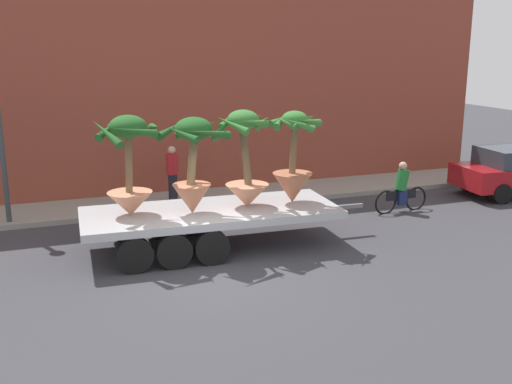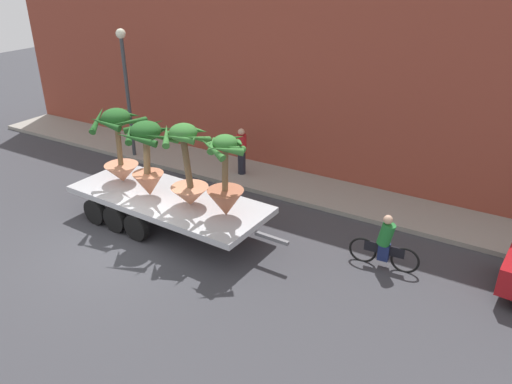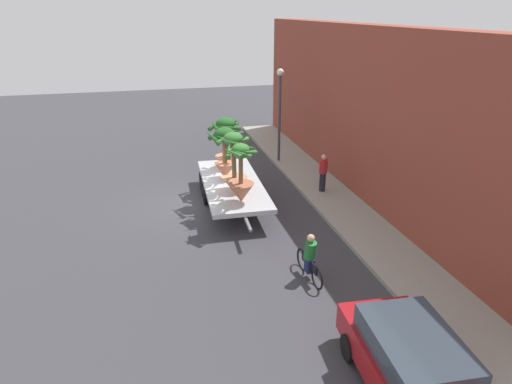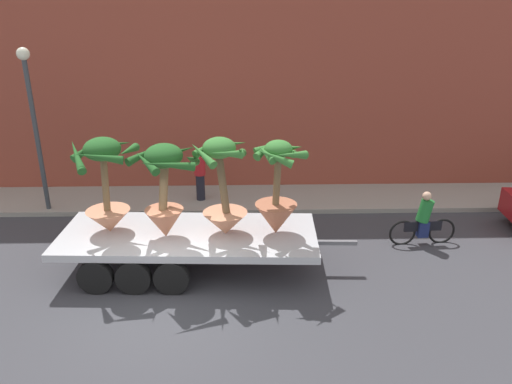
% 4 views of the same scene
% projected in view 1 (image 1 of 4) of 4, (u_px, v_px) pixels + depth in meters
% --- Properties ---
extents(ground_plane, '(60.00, 60.00, 0.00)m').
position_uv_depth(ground_plane, '(218.00, 276.00, 12.80)').
color(ground_plane, '#38383D').
extents(sidewalk, '(24.00, 2.20, 0.15)m').
position_uv_depth(sidewalk, '(162.00, 203.00, 18.34)').
color(sidewalk, gray).
rests_on(sidewalk, ground).
extents(building_facade, '(24.00, 1.20, 7.17)m').
position_uv_depth(building_facade, '(148.00, 84.00, 19.04)').
color(building_facade, brown).
rests_on(building_facade, ground).
extents(flatbed_trailer, '(7.18, 2.63, 0.98)m').
position_uv_depth(flatbed_trailer, '(201.00, 218.00, 14.29)').
color(flatbed_trailer, '#B7BABF').
rests_on(flatbed_trailer, ground).
extents(potted_palm_rear, '(1.66, 1.71, 2.27)m').
position_uv_depth(potted_palm_rear, '(193.00, 163.00, 13.69)').
color(potted_palm_rear, '#C17251').
rests_on(potted_palm_rear, flatbed_trailer).
extents(potted_palm_middle, '(1.38, 1.41, 2.37)m').
position_uv_depth(potted_palm_middle, '(246.00, 165.00, 14.28)').
color(potted_palm_middle, tan).
rests_on(potted_palm_middle, flatbed_trailer).
extents(potted_palm_front, '(1.58, 1.54, 2.34)m').
position_uv_depth(potted_palm_front, '(129.00, 166.00, 13.52)').
color(potted_palm_front, tan).
rests_on(potted_palm_front, flatbed_trailer).
extents(potted_palm_extra, '(1.27, 1.33, 2.30)m').
position_uv_depth(potted_palm_extra, '(293.00, 165.00, 14.71)').
color(potted_palm_extra, '#B26647').
rests_on(potted_palm_extra, flatbed_trailer).
extents(cyclist, '(1.84, 0.37, 1.54)m').
position_uv_depth(cyclist, '(401.00, 190.00, 17.50)').
color(cyclist, black).
rests_on(cyclist, ground).
extents(pedestrian_near_gate, '(0.36, 0.36, 1.71)m').
position_uv_depth(pedestrian_near_gate, '(173.00, 173.00, 18.05)').
color(pedestrian_near_gate, black).
rests_on(pedestrian_near_gate, sidewalk).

